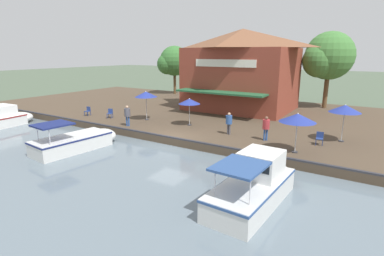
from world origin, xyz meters
name	(u,v)px	position (x,y,z in m)	size (l,w,h in m)	color
ground_plane	(169,146)	(0.00, 0.00, 0.00)	(220.00, 220.00, 0.00)	#4C5B47
quay_deck	(233,116)	(-11.00, 0.00, 0.30)	(22.00, 56.00, 0.60)	#4C3D2D
quay_edge_fender	(170,137)	(-0.10, 0.00, 0.65)	(0.20, 50.40, 0.10)	#2D2D33
waterfront_restaurant	(241,69)	(-13.45, -0.37, 4.82)	(10.10, 10.91, 8.31)	brown
patio_umbrella_by_entrance	(189,101)	(-4.06, -0.87, 2.62)	(1.79, 1.79, 2.28)	#B7B7B7
patio_umbrella_back_row	(298,118)	(-1.53, 8.39, 2.76)	(2.15, 2.15, 2.46)	#B7B7B7
patio_umbrella_mid_patio_left	(345,109)	(-5.62, 10.49, 2.88)	(2.04, 2.04, 2.58)	#B7B7B7
patio_umbrella_near_quay_edge	(146,94)	(-3.78, -5.28, 2.92)	(1.98, 1.98, 2.61)	#B7B7B7
cafe_chair_beside_entrance	(320,138)	(-4.02, 9.35, 1.08)	(0.49, 0.49, 0.85)	navy
cafe_chair_far_corner_seat	(110,113)	(-2.60, -8.72, 1.08)	(0.59, 0.59, 0.85)	navy
cafe_chair_under_first_umbrella	(88,111)	(-2.21, -11.36, 1.08)	(0.51, 0.51, 0.85)	navy
person_mid_patio	(127,113)	(-1.12, -5.05, 1.68)	(0.48, 0.48, 1.71)	#2D5193
person_near_entrance	(266,125)	(-3.10, 6.00, 1.66)	(0.48, 0.48, 1.69)	#2D5193
person_at_quay_edge	(229,121)	(-3.18, 3.17, 1.63)	(0.47, 0.47, 1.65)	#4C4C56
motorboat_far_downstream	(79,141)	(3.94, -4.75, 0.64)	(6.06, 2.69, 2.07)	silver
motorboat_second_along	(257,183)	(4.45, 8.20, 0.84)	(6.25, 2.39, 2.20)	silver
tree_upstream_bank	(327,57)	(-18.71, 7.09, 6.05)	(5.32, 5.06, 8.13)	brown
tree_downstream_bank	(173,62)	(-19.53, -13.67, 5.25)	(4.49, 4.28, 6.91)	brown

